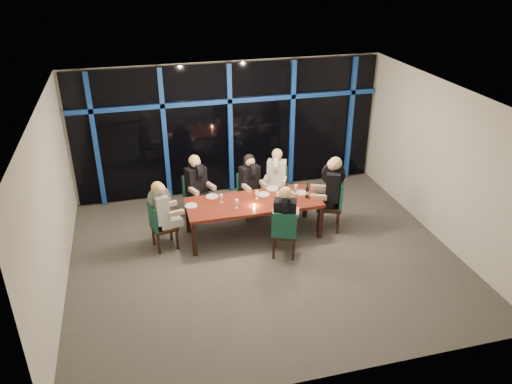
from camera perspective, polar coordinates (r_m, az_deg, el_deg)
room at (r=8.42m, az=1.03°, el=4.17°), size 7.04×7.00×3.02m
window_wall at (r=11.26m, az=-2.95°, el=7.44°), size 6.86×0.43×2.94m
dining_table at (r=9.69m, az=-0.30°, el=-1.43°), size 2.60×1.00×0.75m
chair_far_left at (r=10.47m, az=-6.91°, el=-0.25°), size 0.59×0.59×0.98m
chair_far_mid at (r=10.52m, az=-0.84°, el=0.02°), size 0.53×0.53×0.95m
chair_far_right at (r=10.82m, az=2.38°, el=0.76°), size 0.58×0.58×0.94m
chair_end_left at (r=9.51m, az=-10.98°, el=-3.60°), size 0.53×0.53×0.95m
chair_end_right at (r=10.10m, az=8.90°, el=-1.13°), size 0.64×0.64×1.06m
chair_near_mid at (r=9.10m, az=3.25°, el=-4.53°), size 0.58×0.58×0.97m
diner_far_left at (r=10.23m, az=-6.79°, el=1.52°), size 0.60×0.67×0.95m
diner_far_mid at (r=10.30m, az=-0.64°, el=1.72°), size 0.54×0.64×0.92m
diner_far_right at (r=10.59m, az=2.36°, el=2.40°), size 0.59×0.65×0.92m
diner_end_left at (r=9.35m, az=-10.71°, el=-1.49°), size 0.64×0.53×0.93m
diner_end_right at (r=9.91m, az=8.55°, el=1.05°), size 0.73×0.66×1.03m
diner_near_mid at (r=8.98m, az=3.35°, el=-2.16°), size 0.60×0.66×0.94m
plate_far_left at (r=9.87m, az=-5.06°, el=-0.51°), size 0.24×0.24×0.01m
plate_far_mid at (r=9.91m, az=0.87°, el=-0.27°), size 0.24×0.24×0.01m
plate_far_right at (r=10.15m, az=1.90°, el=0.38°), size 0.24×0.24×0.01m
plate_end_left at (r=9.57m, az=-7.43°, el=-1.57°), size 0.24×0.24×0.01m
plate_end_right at (r=10.02m, az=5.23°, el=-0.07°), size 0.24×0.24×0.01m
plate_near_mid at (r=9.55m, az=3.59°, el=-1.43°), size 0.24×0.24×0.01m
wine_bottle at (r=9.78m, az=5.87°, el=-0.03°), size 0.07×0.07×0.32m
water_pitcher at (r=9.68m, az=4.02°, el=-0.48°), size 0.11×0.10×0.18m
tea_light at (r=9.50m, az=-0.20°, el=-1.51°), size 0.05×0.05×0.03m
wine_glass_a at (r=9.37m, az=-2.21°, el=-1.14°), size 0.07×0.07×0.18m
wine_glass_b at (r=9.71m, az=0.11°, el=-0.10°), size 0.07×0.07×0.17m
wine_glass_c at (r=9.64m, az=2.56°, el=-0.29°), size 0.07×0.07×0.18m
wine_glass_d at (r=9.60m, az=-3.98°, el=-0.53°), size 0.06×0.06×0.16m
wine_glass_e at (r=9.92m, az=4.60°, el=0.52°), size 0.07×0.07×0.19m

